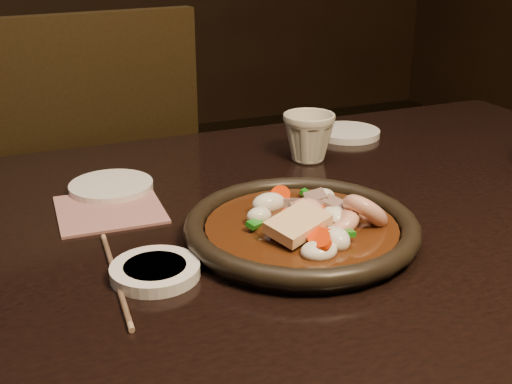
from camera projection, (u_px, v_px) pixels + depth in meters
name	position (u px, v px, depth m)	size (l,w,h in m)	color
table	(220.00, 293.00, 0.84)	(1.60, 0.90, 0.75)	black
chair	(81.00, 218.00, 1.39)	(0.51, 0.51, 0.98)	black
plate	(301.00, 228.00, 0.80)	(0.30, 0.30, 0.03)	black
stirfry	(309.00, 224.00, 0.80)	(0.19, 0.20, 0.07)	#37190A
soy_dish	(155.00, 271.00, 0.72)	(0.10, 0.10, 0.01)	white
saucer_left	(111.00, 187.00, 0.96)	(0.12, 0.12, 0.01)	white
saucer_right	(347.00, 133.00, 1.22)	(0.12, 0.12, 0.01)	white
tea_cup	(309.00, 136.00, 1.07)	(0.09, 0.08, 0.09)	beige
chopsticks	(116.00, 277.00, 0.71)	(0.02, 0.22, 0.01)	tan
napkin	(110.00, 210.00, 0.89)	(0.14, 0.14, 0.00)	#A06762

